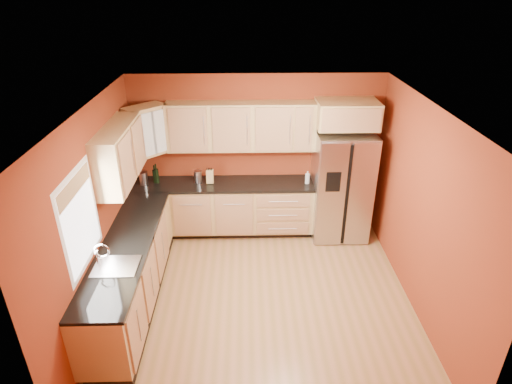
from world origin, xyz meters
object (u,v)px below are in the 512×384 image
canister_left (143,178)px  refrigerator (341,185)px  soap_dispenser (307,177)px  wine_bottle_a (156,173)px  knife_block (210,176)px

canister_left → refrigerator: bearing=-1.1°
refrigerator → soap_dispenser: refrigerator is taller
canister_left → wine_bottle_a: bearing=14.8°
canister_left → knife_block: (1.06, 0.03, 0.00)m
wine_bottle_a → soap_dispenser: 2.42m
knife_block → canister_left: bearing=-177.7°
knife_block → soap_dispenser: bearing=-1.6°
refrigerator → wine_bottle_a: 2.98m
wine_bottle_a → knife_block: bearing=-1.6°
canister_left → wine_bottle_a: (0.20, 0.05, 0.06)m
refrigerator → canister_left: 3.18m
canister_left → soap_dispenser: bearing=-0.7°
canister_left → soap_dispenser: canister_left is taller
refrigerator → canister_left: refrigerator is taller
refrigerator → wine_bottle_a: bearing=177.8°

